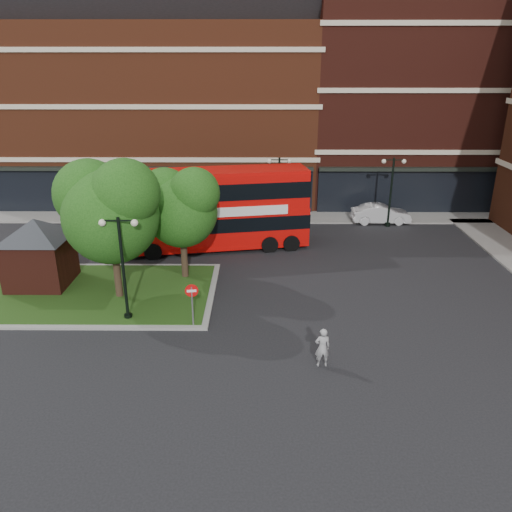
{
  "coord_description": "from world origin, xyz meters",
  "views": [
    {
      "loc": [
        0.62,
        -20.37,
        11.28
      ],
      "look_at": [
        0.44,
        3.32,
        2.0
      ],
      "focal_mm": 35.0,
      "sensor_mm": 36.0,
      "label": 1
    }
  ],
  "objects_px": {
    "car_silver": "(205,210)",
    "car_white": "(381,214)",
    "woman": "(322,347)",
    "bus": "(215,204)"
  },
  "relations": [
    {
      "from": "car_silver",
      "to": "car_white",
      "type": "relative_size",
      "value": 1.03
    },
    {
      "from": "car_silver",
      "to": "bus",
      "type": "bearing_deg",
      "value": -173.25
    },
    {
      "from": "woman",
      "to": "car_silver",
      "type": "xyz_separation_m",
      "value": [
        -6.63,
        19.5,
        -0.08
      ]
    },
    {
      "from": "woman",
      "to": "car_white",
      "type": "bearing_deg",
      "value": -113.98
    },
    {
      "from": "woman",
      "to": "bus",
      "type": "bearing_deg",
      "value": -73.26
    },
    {
      "from": "woman",
      "to": "car_white",
      "type": "relative_size",
      "value": 0.39
    },
    {
      "from": "car_silver",
      "to": "car_white",
      "type": "xyz_separation_m",
      "value": [
        13.16,
        -0.7,
        -0.04
      ]
    },
    {
      "from": "bus",
      "to": "car_silver",
      "type": "bearing_deg",
      "value": 91.98
    },
    {
      "from": "bus",
      "to": "car_white",
      "type": "xyz_separation_m",
      "value": [
        11.81,
        5.43,
        -2.22
      ]
    },
    {
      "from": "bus",
      "to": "woman",
      "type": "height_order",
      "value": "bus"
    }
  ]
}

